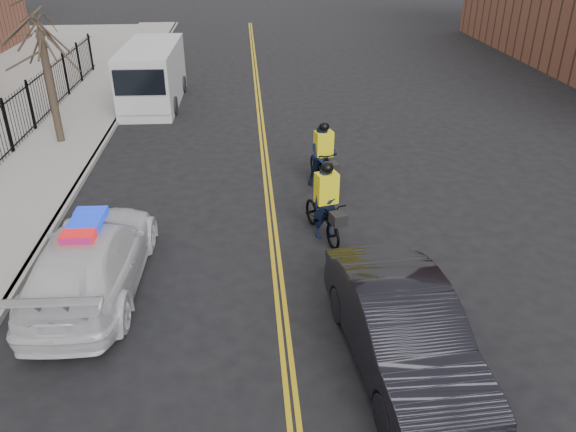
{
  "coord_description": "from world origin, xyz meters",
  "views": [
    {
      "loc": [
        -0.62,
        -10.62,
        7.48
      ],
      "look_at": [
        0.29,
        1.08,
        1.3
      ],
      "focal_mm": 35.0,
      "sensor_mm": 36.0,
      "label": 1
    }
  ],
  "objects_px": {
    "cargo_van": "(152,77)",
    "cyclist_near": "(326,211)",
    "cyclist_far": "(323,160)",
    "dark_sedan": "(403,331)",
    "police_cruiser": "(91,259)"
  },
  "relations": [
    {
      "from": "dark_sedan",
      "to": "cyclist_near",
      "type": "xyz_separation_m",
      "value": [
        -0.72,
        5.07,
        -0.1
      ]
    },
    {
      "from": "cargo_van",
      "to": "cyclist_far",
      "type": "height_order",
      "value": "cargo_van"
    },
    {
      "from": "police_cruiser",
      "to": "cargo_van",
      "type": "xyz_separation_m",
      "value": [
        -0.6,
        14.72,
        0.47
      ]
    },
    {
      "from": "dark_sedan",
      "to": "cyclist_far",
      "type": "distance_m",
      "value": 8.38
    },
    {
      "from": "cyclist_far",
      "to": "dark_sedan",
      "type": "bearing_deg",
      "value": -101.57
    },
    {
      "from": "dark_sedan",
      "to": "cyclist_far",
      "type": "bearing_deg",
      "value": 86.82
    },
    {
      "from": "cyclist_near",
      "to": "cyclist_far",
      "type": "relative_size",
      "value": 1.07
    },
    {
      "from": "dark_sedan",
      "to": "cargo_van",
      "type": "distance_m",
      "value": 19.06
    },
    {
      "from": "police_cruiser",
      "to": "dark_sedan",
      "type": "relative_size",
      "value": 1.08
    },
    {
      "from": "cyclist_near",
      "to": "cyclist_far",
      "type": "xyz_separation_m",
      "value": [
        0.37,
        3.3,
        0.08
      ]
    },
    {
      "from": "cargo_van",
      "to": "cyclist_far",
      "type": "distance_m",
      "value": 11.46
    },
    {
      "from": "cyclist_near",
      "to": "cargo_van",
      "type": "bearing_deg",
      "value": 99.85
    },
    {
      "from": "police_cruiser",
      "to": "cyclist_near",
      "type": "distance_m",
      "value": 5.92
    },
    {
      "from": "cyclist_near",
      "to": "cyclist_far",
      "type": "distance_m",
      "value": 3.32
    },
    {
      "from": "cargo_van",
      "to": "cyclist_near",
      "type": "distance_m",
      "value": 14.13
    }
  ]
}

